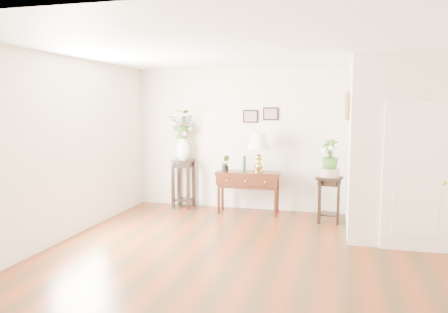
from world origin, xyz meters
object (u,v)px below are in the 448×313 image
(table_lamp, at_px, (259,154))
(plant_stand_b, at_px, (329,199))
(plant_stand_a, at_px, (183,184))
(console_table, at_px, (248,193))

(table_lamp, relative_size, plant_stand_b, 0.92)
(table_lamp, distance_m, plant_stand_a, 1.72)
(table_lamp, bearing_deg, plant_stand_a, 173.97)
(table_lamp, bearing_deg, console_table, 180.00)
(console_table, height_order, plant_stand_b, plant_stand_b)
(plant_stand_a, relative_size, plant_stand_b, 1.20)
(plant_stand_b, bearing_deg, console_table, 170.29)
(table_lamp, distance_m, plant_stand_b, 1.53)
(plant_stand_a, height_order, plant_stand_b, plant_stand_a)
(console_table, xyz_separation_m, table_lamp, (0.20, 0.00, 0.75))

